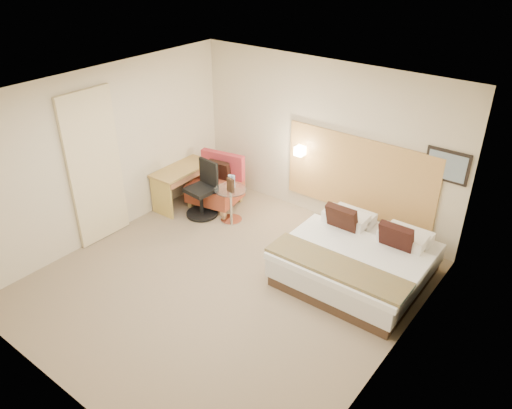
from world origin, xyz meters
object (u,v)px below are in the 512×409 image
Objects in this scene: side_table at (231,203)px; desk at (183,176)px; bed at (357,260)px; desk_chair at (203,194)px; lounge_chair at (217,185)px.

side_table is 0.56× the size of desk.
bed is 1.69× the size of desk.
desk is 1.19× the size of desk_chair.
bed reaches higher than desk.
desk is 0.57m from desk_chair.
side_table is at bearing 177.02° from bed.
lounge_chair is at bearing 42.54° from desk.
side_table is at bearing 3.44° from desk.
bed is 3.04× the size of side_table.
lounge_chair is at bearing 171.42° from bed.
bed is at bearing -2.98° from side_table.
bed is at bearing 0.06° from desk_chair.
lounge_chair reaches higher than desk.
bed is 2.96m from desk_chair.
lounge_chair is 0.99× the size of desk_chair.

